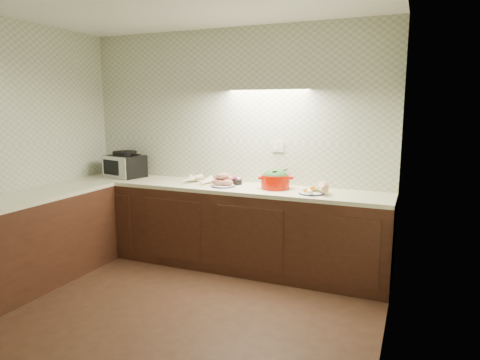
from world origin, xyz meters
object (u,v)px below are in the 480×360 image
at_px(parsnip_pile, 199,180).
at_px(onion_bowl, 236,181).
at_px(sweet_potato_plate, 223,181).
at_px(veg_plate, 317,189).
at_px(toaster_oven, 125,165).
at_px(dutch_oven, 275,179).

height_order(parsnip_pile, onion_bowl, onion_bowl).
height_order(sweet_potato_plate, veg_plate, sweet_potato_plate).
height_order(toaster_oven, dutch_oven, toaster_oven).
xyz_separation_m(toaster_oven, veg_plate, (2.38, -0.10, -0.10)).
xyz_separation_m(parsnip_pile, onion_bowl, (0.40, 0.10, 0.01)).
relative_size(onion_bowl, dutch_oven, 0.36).
xyz_separation_m(toaster_oven, sweet_potato_plate, (1.36, -0.11, -0.09)).
height_order(toaster_oven, parsnip_pile, toaster_oven).
bearing_deg(parsnip_pile, dutch_oven, 1.60).
bearing_deg(parsnip_pile, veg_plate, -2.41).
relative_size(sweet_potato_plate, veg_plate, 0.78).
bearing_deg(parsnip_pile, toaster_oven, 177.68).
xyz_separation_m(toaster_oven, parsnip_pile, (1.04, -0.04, -0.11)).
bearing_deg(toaster_oven, dutch_oven, 13.67).
height_order(parsnip_pile, sweet_potato_plate, sweet_potato_plate).
height_order(dutch_oven, veg_plate, dutch_oven).
relative_size(toaster_oven, dutch_oven, 1.30).
distance_m(sweet_potato_plate, onion_bowl, 0.19).
bearing_deg(dutch_oven, onion_bowl, 145.85).
bearing_deg(sweet_potato_plate, parsnip_pile, 168.06).
relative_size(dutch_oven, veg_plate, 1.19).
height_order(toaster_oven, onion_bowl, toaster_oven).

